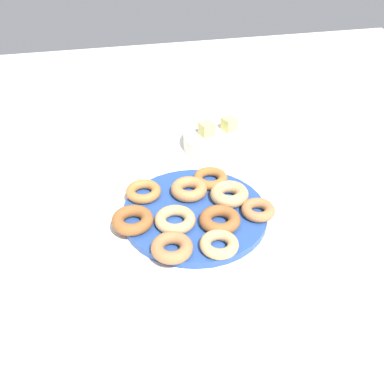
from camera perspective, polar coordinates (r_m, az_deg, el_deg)
name	(u,v)px	position (r m, az deg, el deg)	size (l,w,h in m)	color
ground_plane	(195,216)	(1.02, 0.36, -3.12)	(2.40, 2.40, 0.00)	white
donut_plate	(195,213)	(1.02, 0.36, -2.74)	(0.33, 0.33, 0.02)	#284C9E
donut_0	(258,210)	(1.01, 8.45, -2.28)	(0.08, 0.08, 0.02)	#B27547
donut_1	(172,248)	(0.90, -2.59, -7.11)	(0.09, 0.09, 0.03)	#B27547
donut_2	(188,189)	(1.05, -0.49, 0.36)	(0.09, 0.09, 0.03)	#C6844C
donut_3	(220,220)	(0.97, 3.58, -3.55)	(0.09, 0.09, 0.03)	#995B2D
donut_4	(175,220)	(0.97, -2.17, -3.56)	(0.09, 0.09, 0.02)	tan
donut_5	(143,191)	(1.06, -6.22, 0.07)	(0.08, 0.08, 0.02)	#BC7A3D
donut_6	(210,178)	(1.10, 2.37, 1.77)	(0.08, 0.08, 0.02)	#AD6B33
donut_7	(219,244)	(0.91, 3.49, -6.69)	(0.08, 0.08, 0.02)	tan
donut_8	(229,194)	(1.04, 4.79, -0.26)	(0.09, 0.09, 0.03)	tan
donut_9	(133,220)	(0.97, -7.62, -3.57)	(0.09, 0.09, 0.03)	#995B2D
fruit_bowl	(218,140)	(1.27, 3.40, 6.65)	(0.20, 0.20, 0.04)	silver
melon_chunk_left	(207,129)	(1.24, 1.90, 8.05)	(0.04, 0.04, 0.04)	#DBD67A
melon_chunk_right	(229,124)	(1.27, 4.81, 8.67)	(0.04, 0.04, 0.04)	#DBD67A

